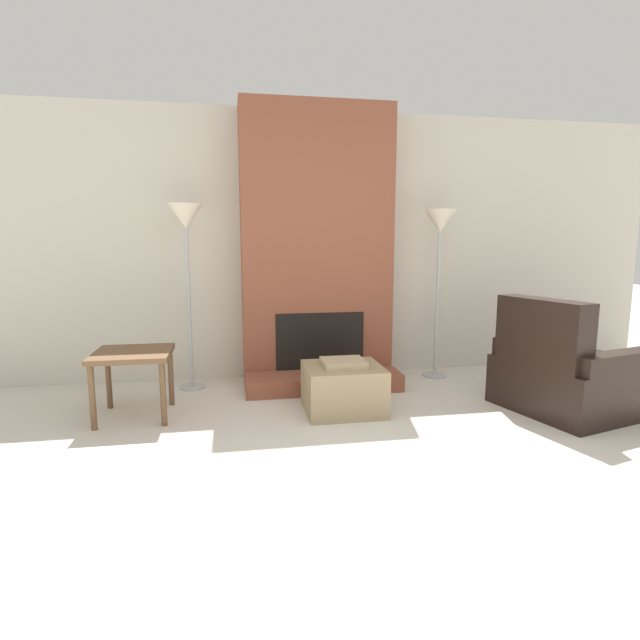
{
  "coord_description": "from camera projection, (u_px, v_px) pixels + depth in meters",
  "views": [
    {
      "loc": [
        -0.81,
        -2.02,
        1.34
      ],
      "look_at": [
        0.0,
        2.51,
        0.62
      ],
      "focal_mm": 28.0,
      "sensor_mm": 36.0,
      "label": 1
    }
  ],
  "objects": [
    {
      "name": "fireplace",
      "position": [
        317.0,
        254.0,
        4.75
      ],
      "size": [
        1.42,
        0.8,
        2.6
      ],
      "color": "brown",
      "rests_on": "ground_plane"
    },
    {
      "name": "wall_back",
      "position": [
        312.0,
        246.0,
        4.99
      ],
      "size": [
        7.39,
        0.06,
        2.6
      ],
      "primitive_type": "cube",
      "color": "beige",
      "rests_on": "ground_plane"
    },
    {
      "name": "floor_lamp_left",
      "position": [
        186.0,
        230.0,
        4.42
      ],
      "size": [
        0.3,
        0.3,
        1.68
      ],
      "color": "#ADADB2",
      "rests_on": "ground_plane"
    },
    {
      "name": "side_table",
      "position": [
        133.0,
        361.0,
        3.82
      ],
      "size": [
        0.57,
        0.57,
        0.52
      ],
      "color": "brown",
      "rests_on": "ground_plane"
    },
    {
      "name": "floor_lamp_right",
      "position": [
        440.0,
        233.0,
        4.83
      ],
      "size": [
        0.3,
        0.3,
        1.65
      ],
      "color": "#ADADB2",
      "rests_on": "ground_plane"
    },
    {
      "name": "ground_plane",
      "position": [
        415.0,
        534.0,
        2.32
      ],
      "size": [
        24.0,
        24.0,
        0.0
      ],
      "primitive_type": "plane",
      "color": "beige"
    },
    {
      "name": "ottoman",
      "position": [
        343.0,
        388.0,
        3.98
      ],
      "size": [
        0.61,
        0.56,
        0.42
      ],
      "color": "#998460",
      "rests_on": "ground_plane"
    },
    {
      "name": "armchair",
      "position": [
        568.0,
        377.0,
        4.0
      ],
      "size": [
        1.2,
        1.14,
        0.92
      ],
      "rotation": [
        0.0,
        0.0,
        1.83
      ],
      "color": "black",
      "rests_on": "ground_plane"
    }
  ]
}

